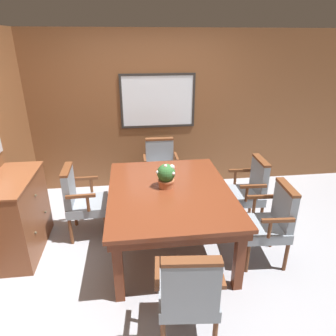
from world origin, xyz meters
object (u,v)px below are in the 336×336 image
chair_right_near (270,220)px  dining_table (170,197)px  chair_left_far (81,199)px  chair_right_far (248,189)px  chair_head_near (189,291)px  sideboard_cabinet (19,216)px  potted_plant (166,175)px  chair_head_far (160,166)px

chair_right_near → dining_table: bearing=-106.0°
chair_left_far → chair_right_near: (2.09, -0.75, 0.00)m
chair_right_near → chair_right_far: bearing=-178.8°
chair_left_far → chair_right_near: 2.22m
chair_head_near → chair_left_far: size_ratio=1.00×
dining_table → sideboard_cabinet: bearing=175.7°
chair_right_far → potted_plant: bearing=-73.1°
sideboard_cabinet → chair_right_near: bearing=-10.5°
chair_left_far → chair_right_far: size_ratio=1.00×
chair_right_near → chair_head_far: 1.93m
dining_table → chair_left_far: bearing=160.5°
dining_table → sideboard_cabinet: size_ratio=1.79×
chair_left_far → chair_head_far: 1.39m
chair_head_near → chair_right_near: size_ratio=1.00×
potted_plant → chair_left_far: bearing=163.8°
chair_head_near → chair_right_far: size_ratio=1.00×
chair_left_far → potted_plant: 1.12m
chair_head_near → chair_head_far: 2.50m
sideboard_cabinet → chair_head_near: bearing=-39.0°
chair_head_near → chair_head_far: size_ratio=1.00×
potted_plant → chair_head_far: bearing=87.4°
chair_right_near → sideboard_cabinet: (-2.75, 0.51, -0.04)m
chair_head_near → chair_right_far: same height
dining_table → sideboard_cabinet: sideboard_cabinet is taller
chair_right_near → chair_head_far: (-1.02, 1.64, 0.00)m
chair_head_near → chair_left_far: bearing=-51.8°
dining_table → chair_right_far: 1.15m
chair_right_far → chair_right_near: size_ratio=1.00×
chair_right_near → chair_head_near: bearing=-46.9°
chair_right_far → sideboard_cabinet: bearing=-82.8°
chair_left_far → chair_right_far: bearing=-91.8°
chair_head_far → chair_right_near: bearing=-58.2°
sideboard_cabinet → chair_left_far: bearing=20.1°
chair_head_near → chair_right_near: (1.06, 0.86, 0.00)m
chair_right_far → chair_right_near: 0.74m
dining_table → chair_head_near: (-0.02, -1.24, -0.16)m
chair_right_near → chair_head_far: size_ratio=1.00×
potted_plant → chair_head_near: bearing=-89.4°
chair_head_near → chair_head_far: (0.04, 2.50, 0.00)m
chair_left_far → chair_head_far: bearing=-51.7°
chair_head_far → potted_plant: 1.25m
dining_table → sideboard_cabinet: 1.72m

